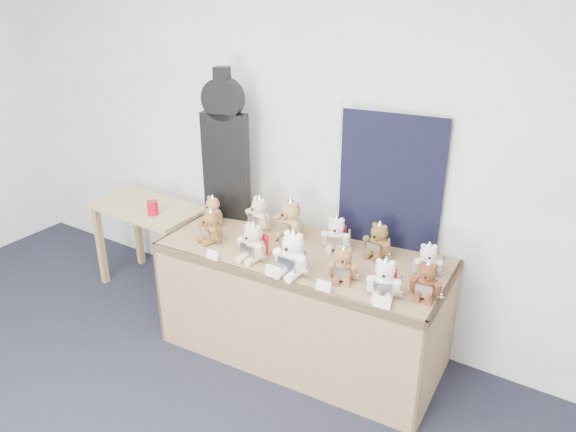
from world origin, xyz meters
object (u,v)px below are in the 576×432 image
Objects in this scene: teddy_front_end at (427,281)px; red_cup at (153,208)px; teddy_front_left at (253,243)px; teddy_back_centre_left at (290,221)px; side_table at (149,220)px; display_table at (297,279)px; teddy_front_right at (343,265)px; teddy_front_far_left at (211,227)px; teddy_front_far_right at (385,280)px; teddy_back_left at (259,214)px; teddy_back_centre_right at (336,234)px; teddy_back_right at (378,241)px; teddy_back_far_left at (213,212)px; teddy_back_end at (428,261)px; teddy_front_centre at (293,255)px; guitar_case at (225,147)px.

red_cup is at bearing 171.48° from teddy_front_end.
teddy_back_centre_left reaches higher than teddy_front_left.
teddy_back_centre_left is at bearing 3.29° from side_table.
teddy_front_right is at bearing -18.03° from display_table.
teddy_front_end is at bearing -10.76° from teddy_front_right.
teddy_front_far_left reaches higher than display_table.
teddy_front_far_right is (0.65, -0.14, 0.27)m from display_table.
display_table is at bearing -2.78° from red_cup.
teddy_front_right is 0.76× the size of teddy_back_centre_left.
teddy_back_left is at bearing 146.89° from teddy_front_far_right.
teddy_back_centre_right is 0.99× the size of teddy_back_right.
teddy_back_right is at bearing 16.43° from teddy_back_far_left.
teddy_back_end is (1.37, 0.34, -0.01)m from teddy_front_far_left.
teddy_front_right is (0.98, 0.02, -0.01)m from teddy_front_far_left.
teddy_back_end is at bearing 13.58° from teddy_back_left.
teddy_front_far_left is at bearing -152.28° from teddy_back_right.
teddy_front_far_left is (0.74, -0.19, 0.10)m from red_cup.
red_cup is 1.72m from teddy_front_right.
teddy_front_far_right is 0.62m from teddy_back_centre_right.
teddy_front_left is 1.19× the size of teddy_back_far_left.
teddy_front_centre is 1.35× the size of teddy_back_far_left.
teddy_front_far_right is at bearing -15.34° from display_table.
teddy_front_end is (0.48, 0.08, 0.00)m from teddy_front_right.
teddy_back_right is 1.09× the size of teddy_back_end.
teddy_front_right is 0.64m from teddy_back_centre_left.
teddy_front_end is 0.92× the size of teddy_back_left.
teddy_front_far_left reaches higher than teddy_back_end.
teddy_front_centre reaches higher than teddy_back_left.
red_cup is at bearing 158.80° from teddy_front_far_right.
teddy_back_right is at bearing 7.14° from red_cup.
red_cup is 1.50m from teddy_back_centre_right.
guitar_case is (0.74, 0.10, 0.71)m from side_table.
red_cup is 0.40× the size of teddy_front_left.
teddy_front_right reaches higher than red_cup.
teddy_back_left is 0.34m from teddy_back_far_left.
teddy_back_centre_right is (0.15, 0.23, 0.27)m from display_table.
teddy_front_right is (1.14, -0.36, -0.43)m from guitar_case.
side_table is at bearing 163.66° from teddy_back_centre_right.
teddy_front_left is 1.13× the size of teddy_front_end.
display_table is 0.47m from teddy_front_right.
guitar_case reaches higher than red_cup.
display_table is 0.72m from teddy_front_far_right.
teddy_front_end reaches higher than teddy_back_end.
teddy_front_left reaches higher than display_table.
teddy_front_left is 0.62m from teddy_back_far_left.
teddy_back_centre_right reaches higher than teddy_back_far_left.
teddy_back_right is (0.87, 0.07, -0.00)m from teddy_back_left.
teddy_back_far_left is (-0.86, 0.30, -0.03)m from teddy_front_centre.
teddy_front_left is (0.38, -0.05, 0.01)m from teddy_front_far_left.
teddy_front_centre is 1.28× the size of teddy_front_end.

